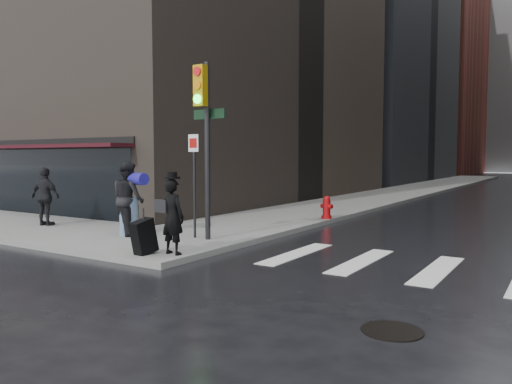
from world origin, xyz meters
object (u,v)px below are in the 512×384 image
at_px(man_jeans, 129,198).
at_px(traffic_light, 203,126).
at_px(man_overcoat, 167,220).
at_px(man_greycoat, 46,197).
at_px(fire_hydrant, 327,208).

distance_m(man_jeans, traffic_light, 2.98).
bearing_deg(man_jeans, man_overcoat, 172.42).
bearing_deg(man_overcoat, man_greycoat, -9.68).
relative_size(man_greycoat, fire_hydrant, 2.28).
relative_size(man_overcoat, man_jeans, 0.91).
relative_size(man_jeans, traffic_light, 0.44).
xyz_separation_m(man_jeans, man_greycoat, (-3.58, -0.07, -0.11)).
bearing_deg(man_greycoat, man_overcoat, 157.69).
distance_m(man_overcoat, man_jeans, 3.16).
distance_m(man_greycoat, fire_hydrant, 9.16).
bearing_deg(fire_hydrant, man_overcoat, -92.38).
distance_m(man_overcoat, fire_hydrant, 7.73).
bearing_deg(man_overcoat, man_jeans, -25.56).
height_order(man_greycoat, fire_hydrant, man_greycoat).
bearing_deg(man_jeans, traffic_light, -147.25).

